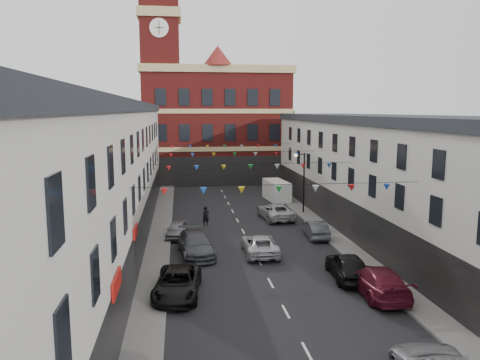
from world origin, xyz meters
name	(u,v)px	position (x,y,z in m)	size (l,w,h in m)	color
ground	(259,262)	(0.00, 0.00, 0.00)	(160.00, 160.00, 0.00)	black
pavement_left	(157,255)	(-6.90, 2.00, 0.07)	(1.80, 64.00, 0.15)	#605E5B
pavement_right	(347,248)	(6.90, 2.00, 0.07)	(1.80, 64.00, 0.15)	#605E5B
terrace_left	(77,184)	(-11.78, 1.00, 5.35)	(8.40, 56.00, 10.70)	beige
terrace_right	(420,185)	(11.78, 1.00, 4.85)	(8.40, 56.00, 9.70)	beige
civic_building	(215,124)	(0.00, 37.95, 8.14)	(20.60, 13.30, 18.50)	maroon
clock_tower	(161,74)	(-7.50, 35.00, 14.93)	(5.60, 5.60, 30.00)	maroon
distant_hill	(186,137)	(-4.00, 62.00, 5.00)	(40.00, 14.00, 10.00)	#2E4F25
street_lamp	(302,175)	(6.55, 14.00, 3.90)	(1.10, 0.36, 6.00)	black
car_left_c	(177,283)	(-5.44, -5.21, 0.72)	(2.38, 5.16, 1.43)	black
car_left_d	(196,244)	(-4.17, 1.97, 0.79)	(2.22, 5.46, 1.58)	#414349
car_left_e	(177,229)	(-5.50, 6.85, 0.65)	(1.53, 3.79, 1.29)	gray
car_right_c	(377,281)	(5.50, -6.45, 0.79)	(2.22, 5.47, 1.59)	maroon
car_right_d	(348,266)	(4.74, -3.91, 0.81)	(1.92, 4.76, 1.62)	black
car_right_e	(316,229)	(5.50, 5.40, 0.68)	(1.44, 4.12, 1.36)	#47494E
car_right_f	(275,211)	(3.60, 12.10, 0.75)	(2.48, 5.37, 1.49)	#B6B9BB
moving_car	(260,244)	(0.33, 1.67, 0.69)	(2.30, 4.99, 1.39)	#B7B9BF
white_van	(277,191)	(5.60, 21.19, 1.12)	(1.94, 5.06, 2.24)	white
pedestrian	(206,216)	(-3.00, 10.35, 0.87)	(0.63, 0.42, 1.74)	black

